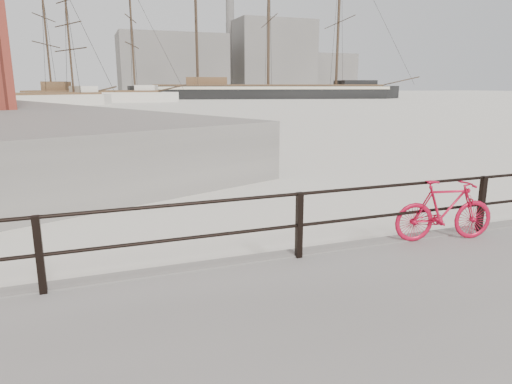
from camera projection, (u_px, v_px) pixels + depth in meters
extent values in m
plane|color=white|center=(469.00, 248.00, 8.25)|extent=(400.00, 400.00, 0.00)
imported|color=#BA0C2B|center=(445.00, 210.00, 7.50)|extent=(1.72, 0.59, 1.03)
cube|color=gray|center=(172.00, 65.00, 140.78)|extent=(32.00, 18.00, 18.00)
cube|color=gray|center=(271.00, 58.00, 156.48)|extent=(26.00, 20.00, 24.00)
cube|color=gray|center=(323.00, 74.00, 169.96)|extent=(20.00, 16.00, 14.00)
cylinder|color=gray|center=(230.00, 27.00, 154.37)|extent=(2.80, 2.80, 44.00)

